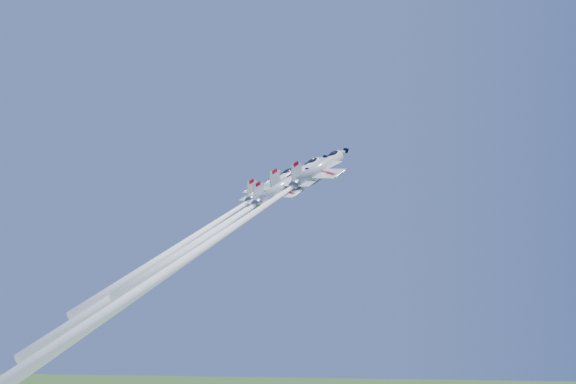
# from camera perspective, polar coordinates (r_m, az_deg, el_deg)

# --- Properties ---
(jet_lead) EXTENTS (30.21, 42.29, 44.91)m
(jet_lead) POSITION_cam_1_polar(r_m,az_deg,el_deg) (101.87, -6.26, -3.31)
(jet_lead) COLOR silver
(jet_left) EXTENTS (24.54, 34.06, 34.84)m
(jet_left) POSITION_cam_1_polar(r_m,az_deg,el_deg) (105.58, -6.62, -2.86)
(jet_left) COLOR silver
(jet_right) EXTENTS (33.14, 46.81, 52.76)m
(jet_right) POSITION_cam_1_polar(r_m,az_deg,el_deg) (91.92, -6.40, -4.15)
(jet_right) COLOR silver
(jet_slot) EXTENTS (20.80, 28.60, 28.61)m
(jet_slot) POSITION_cam_1_polar(r_m,az_deg,el_deg) (98.23, -4.93, -2.46)
(jet_slot) COLOR silver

